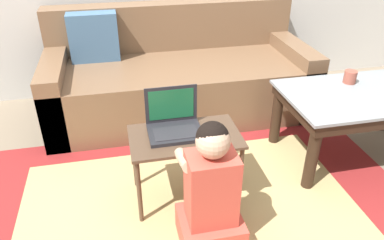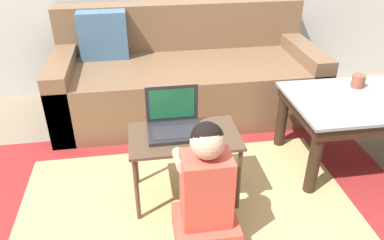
{
  "view_description": "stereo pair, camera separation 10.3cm",
  "coord_description": "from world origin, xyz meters",
  "px_view_note": "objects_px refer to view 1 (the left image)",
  "views": [
    {
      "loc": [
        -0.42,
        -1.6,
        1.47
      ],
      "look_at": [
        -0.05,
        0.08,
        0.47
      ],
      "focal_mm": 35.0,
      "sensor_mm": 36.0,
      "label": 1
    },
    {
      "loc": [
        -0.31,
        -1.62,
        1.47
      ],
      "look_at": [
        -0.05,
        0.08,
        0.47
      ],
      "focal_mm": 35.0,
      "sensor_mm": 36.0,
      "label": 2
    }
  ],
  "objects_px": {
    "coffee_table": "(361,103)",
    "laptop_desk": "(185,144)",
    "laptop": "(174,125)",
    "couch": "(177,77)",
    "cup_on_table": "(350,77)",
    "computer_mouse": "(214,129)",
    "person_seated": "(211,195)"
  },
  "relations": [
    {
      "from": "laptop",
      "to": "person_seated",
      "type": "xyz_separation_m",
      "value": [
        0.1,
        -0.4,
        -0.16
      ]
    },
    {
      "from": "couch",
      "to": "cup_on_table",
      "type": "height_order",
      "value": "couch"
    },
    {
      "from": "cup_on_table",
      "to": "couch",
      "type": "bearing_deg",
      "value": 143.18
    },
    {
      "from": "laptop_desk",
      "to": "person_seated",
      "type": "height_order",
      "value": "person_seated"
    },
    {
      "from": "laptop",
      "to": "cup_on_table",
      "type": "height_order",
      "value": "laptop"
    },
    {
      "from": "coffee_table",
      "to": "person_seated",
      "type": "relative_size",
      "value": 1.44
    },
    {
      "from": "cup_on_table",
      "to": "laptop",
      "type": "bearing_deg",
      "value": -167.04
    },
    {
      "from": "computer_mouse",
      "to": "cup_on_table",
      "type": "relative_size",
      "value": 1.23
    },
    {
      "from": "laptop_desk",
      "to": "computer_mouse",
      "type": "bearing_deg",
      "value": 2.31
    },
    {
      "from": "coffee_table",
      "to": "cup_on_table",
      "type": "distance_m",
      "value": 0.19
    },
    {
      "from": "coffee_table",
      "to": "laptop_desk",
      "type": "relative_size",
      "value": 1.68
    },
    {
      "from": "coffee_table",
      "to": "computer_mouse",
      "type": "distance_m",
      "value": 1.01
    },
    {
      "from": "laptop_desk",
      "to": "cup_on_table",
      "type": "distance_m",
      "value": 1.21
    },
    {
      "from": "coffee_table",
      "to": "laptop",
      "type": "bearing_deg",
      "value": -174.12
    },
    {
      "from": "laptop_desk",
      "to": "cup_on_table",
      "type": "height_order",
      "value": "cup_on_table"
    },
    {
      "from": "couch",
      "to": "coffee_table",
      "type": "relative_size",
      "value": 2.03
    },
    {
      "from": "couch",
      "to": "computer_mouse",
      "type": "distance_m",
      "value": 1.08
    },
    {
      "from": "couch",
      "to": "computer_mouse",
      "type": "relative_size",
      "value": 19.98
    },
    {
      "from": "couch",
      "to": "laptop_desk",
      "type": "relative_size",
      "value": 3.41
    },
    {
      "from": "couch",
      "to": "person_seated",
      "type": "relative_size",
      "value": 2.92
    },
    {
      "from": "laptop_desk",
      "to": "person_seated",
      "type": "relative_size",
      "value": 0.86
    },
    {
      "from": "coffee_table",
      "to": "laptop",
      "type": "xyz_separation_m",
      "value": [
        -1.21,
        -0.12,
        0.06
      ]
    },
    {
      "from": "laptop",
      "to": "cup_on_table",
      "type": "bearing_deg",
      "value": 12.96
    },
    {
      "from": "laptop_desk",
      "to": "laptop",
      "type": "xyz_separation_m",
      "value": [
        -0.05,
        0.05,
        0.09
      ]
    },
    {
      "from": "computer_mouse",
      "to": "coffee_table",
      "type": "bearing_deg",
      "value": 9.53
    },
    {
      "from": "couch",
      "to": "laptop",
      "type": "xyz_separation_m",
      "value": [
        -0.2,
        -1.03,
        0.17
      ]
    },
    {
      "from": "coffee_table",
      "to": "computer_mouse",
      "type": "bearing_deg",
      "value": -170.47
    },
    {
      "from": "couch",
      "to": "computer_mouse",
      "type": "bearing_deg",
      "value": -89.54
    },
    {
      "from": "laptop_desk",
      "to": "computer_mouse",
      "type": "relative_size",
      "value": 5.86
    },
    {
      "from": "laptop",
      "to": "laptop_desk",
      "type": "bearing_deg",
      "value": -46.51
    },
    {
      "from": "computer_mouse",
      "to": "laptop_desk",
      "type": "bearing_deg",
      "value": -177.69
    },
    {
      "from": "coffee_table",
      "to": "cup_on_table",
      "type": "relative_size",
      "value": 12.07
    }
  ]
}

